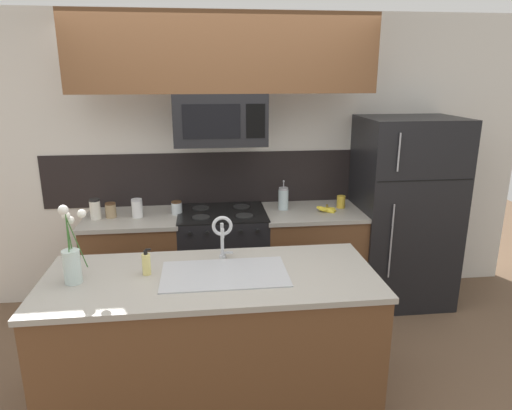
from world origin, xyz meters
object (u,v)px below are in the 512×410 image
refrigerator (403,212)px  french_press (283,199)px  storage_jar_medium (111,210)px  flower_vase (72,260)px  banana_bunch (327,209)px  storage_jar_short (137,208)px  microwave (220,119)px  coffee_tin (341,202)px  dish_soap_bottle (146,264)px  storage_jar_tall (95,209)px  storage_jar_squat (177,208)px  stove_range (223,261)px  sink_faucet (222,232)px

refrigerator → french_press: bearing=177.9°
storage_jar_medium → flower_vase: (0.02, -1.26, 0.08)m
banana_bunch → flower_vase: 2.19m
storage_jar_short → french_press: size_ratio=0.59×
microwave → french_press: (0.55, 0.08, -0.71)m
storage_jar_medium → storage_jar_short: 0.22m
coffee_tin → dish_soap_bottle: size_ratio=0.67×
storage_jar_tall → microwave: bearing=0.6°
refrigerator → flower_vase: bearing=-153.7°
storage_jar_short → french_press: 1.27m
microwave → storage_jar_medium: bearing=178.6°
microwave → french_press: bearing=8.4°
refrigerator → storage_jar_squat: refrigerator is taller
refrigerator → banana_bunch: bearing=-173.7°
banana_bunch → flower_vase: flower_vase is taller
stove_range → banana_bunch: banana_bunch is taller
sink_faucet → dish_soap_bottle: bearing=-161.1°
flower_vase → refrigerator: bearing=26.3°
french_press → sink_faucet: 1.25m
banana_bunch → dish_soap_bottle: dish_soap_bottle is taller
french_press → dish_soap_bottle: 1.64m
stove_range → storage_jar_medium: (-0.93, 0.00, 0.51)m
storage_jar_medium → storage_jar_squat: bearing=2.9°
refrigerator → storage_jar_tall: refrigerator is taller
dish_soap_bottle → flower_vase: (-0.41, -0.06, 0.07)m
stove_range → storage_jar_tall: storage_jar_tall is taller
microwave → coffee_tin: 1.32m
stove_range → banana_bunch: (0.92, -0.06, 0.47)m
french_press → coffee_tin: french_press is taller
storage_jar_squat → french_press: bearing=1.9°
refrigerator → flower_vase: size_ratio=3.58×
storage_jar_short → storage_jar_squat: bearing=8.4°
stove_range → microwave: 1.26m
banana_bunch → dish_soap_bottle: size_ratio=1.15×
stove_range → dish_soap_bottle: dish_soap_bottle is taller
microwave → dish_soap_bottle: bearing=-113.5°
storage_jar_squat → coffee_tin: 1.46m
stove_range → flower_vase: flower_vase is taller
storage_jar_squat → french_press: (0.94, 0.03, 0.04)m
storage_jar_squat → stove_range: bearing=-4.3°
microwave → refrigerator: (1.66, 0.04, -0.86)m
storage_jar_medium → coffee_tin: storage_jar_medium is taller
storage_jar_tall → sink_faucet: size_ratio=0.56×
coffee_tin → banana_bunch: bearing=-144.9°
banana_bunch → sink_faucet: bearing=-134.6°
banana_bunch → dish_soap_bottle: (-1.43, -1.13, 0.05)m
storage_jar_squat → refrigerator: bearing=-0.3°
storage_jar_tall → dish_soap_bottle: (0.54, -1.16, -0.02)m
flower_vase → storage_jar_squat: bearing=67.6°
storage_jar_short → banana_bunch: 1.63m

